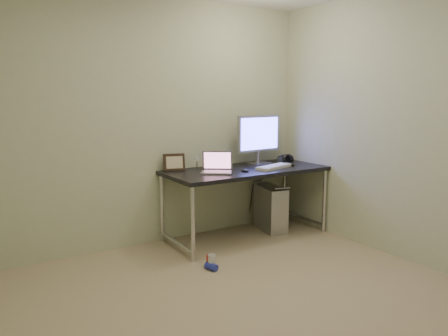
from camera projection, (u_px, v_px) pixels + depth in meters
floor at (255, 307)px, 3.17m from camera, size 3.50×3.50×0.00m
wall_back at (154, 122)px, 4.42m from camera, size 3.50×0.02×2.50m
wall_right at (415, 126)px, 3.89m from camera, size 0.02×3.50×2.50m
desk at (246, 175)px, 4.66m from camera, size 1.75×0.76×0.75m
tower_computer at (270, 208)px, 4.97m from camera, size 0.31×0.52×0.53m
cable_a at (252, 192)px, 5.15m from camera, size 0.01×0.16×0.69m
cable_b at (259, 193)px, 5.19m from camera, size 0.02×0.11×0.71m
can_red at (210, 261)px, 3.90m from camera, size 0.07×0.07×0.12m
can_white at (212, 262)px, 3.86m from camera, size 0.09×0.09×0.13m
can_blue at (211, 267)px, 3.84m from camera, size 0.10×0.13×0.06m
laptop at (217, 168)px, 4.41m from camera, size 0.39×0.38×0.21m
monitor at (259, 136)px, 4.92m from camera, size 0.59×0.19×0.55m
keyboard at (274, 167)px, 4.68m from camera, size 0.49×0.28×0.03m
mouse_right at (291, 164)px, 4.85m from camera, size 0.09×0.13×0.04m
mouse_left at (245, 170)px, 4.46m from camera, size 0.08×0.12×0.04m
headphones at (285, 160)px, 5.09m from camera, size 0.18×0.11×0.12m
picture_frame at (174, 162)px, 4.50m from camera, size 0.23×0.13×0.18m
webcam at (197, 160)px, 4.60m from camera, size 0.05×0.04×0.13m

